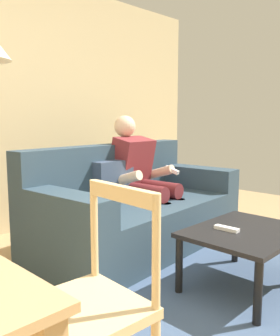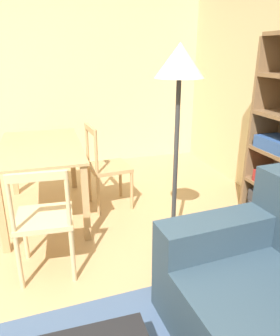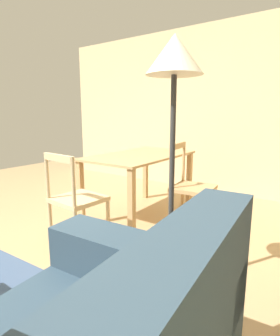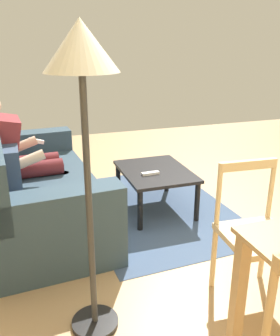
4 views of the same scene
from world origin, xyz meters
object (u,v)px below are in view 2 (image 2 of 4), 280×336
Objects in this scene: floor_lamp at (179,83)px; dining_table at (41,157)px; dining_chair_near_wall at (107,167)px; dining_chair_facing_couch at (44,220)px.

dining_table is at bearing -136.53° from floor_lamp.
floor_lamp is (1.08, 0.35, 0.99)m from dining_chair_near_wall.
dining_chair_near_wall is 1.50m from floor_lamp.
dining_table is 0.70m from dining_chair_near_wall.
dining_chair_facing_couch is (1.02, -0.68, -0.00)m from dining_chair_near_wall.
dining_table is 1.53× the size of dining_chair_facing_couch.
dining_chair_facing_couch reaches higher than dining_table.
floor_lamp is at bearing 43.47° from dining_table.
dining_chair_near_wall is at bearing -161.94° from floor_lamp.
floor_lamp is (0.06, 1.03, 0.99)m from dining_chair_facing_couch.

